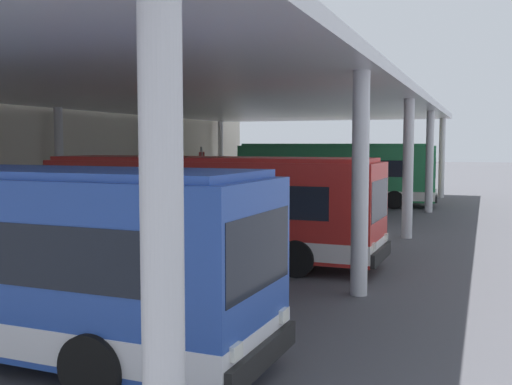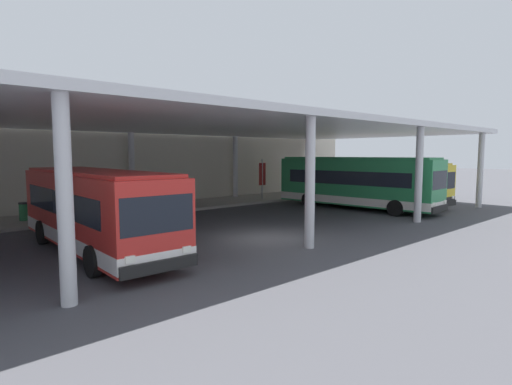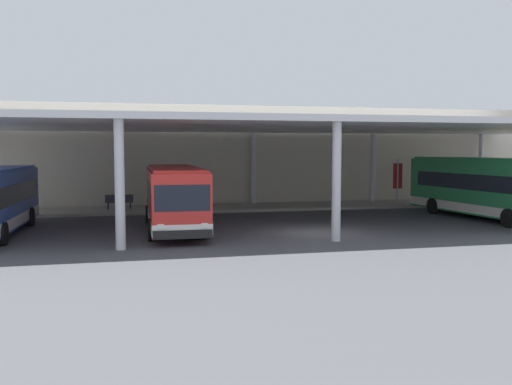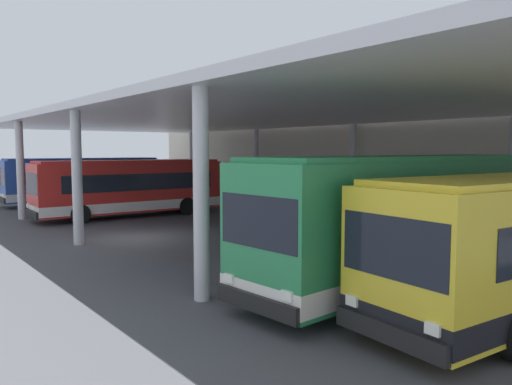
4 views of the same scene
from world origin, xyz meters
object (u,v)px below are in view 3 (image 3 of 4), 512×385
at_px(bench_waiting, 119,201).
at_px(banner_sign, 398,178).
at_px(bus_second_bay, 174,197).
at_px(bus_middle_bay, 484,187).
at_px(trash_bin, 155,201).

xyz_separation_m(bench_waiting, banner_sign, (19.38, -0.88, 1.32)).
relative_size(bus_second_bay, banner_sign, 3.31).
height_order(bus_middle_bay, trash_bin, bus_middle_bay).
height_order(trash_bin, banner_sign, banner_sign).
distance_m(bus_middle_bay, banner_sign, 8.10).
xyz_separation_m(bench_waiting, trash_bin, (2.28, -0.17, 0.01)).
xyz_separation_m(bus_second_bay, bench_waiting, (-2.77, 9.18, -0.99)).
bearing_deg(bus_second_bay, banner_sign, 26.54).
bearing_deg(bus_second_bay, bench_waiting, 106.78).
distance_m(bench_waiting, trash_bin, 2.29).
xyz_separation_m(bus_middle_bay, trash_bin, (-18.41, 8.70, -1.16)).
bearing_deg(banner_sign, trash_bin, 177.62).
bearing_deg(bus_middle_bay, banner_sign, 99.26).
xyz_separation_m(trash_bin, banner_sign, (17.10, -0.71, 1.30)).
relative_size(bus_middle_bay, banner_sign, 3.59).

